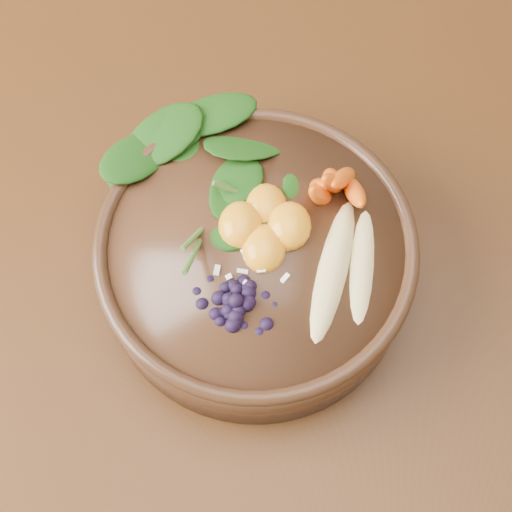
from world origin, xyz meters
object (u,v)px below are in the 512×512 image
Objects in this scene: dining_table at (461,212)px; banana_halves at (349,261)px; stoneware_bowl at (256,261)px; carrot_cluster at (342,165)px; kale_heap at (231,161)px; blueberry_pile at (235,295)px; mandarin_cluster at (265,218)px.

dining_table is 0.26m from banana_halves.
carrot_cluster is at bearing 41.83° from stoneware_bowl.
stoneware_bowl is at bearing -67.61° from kale_heap.
blueberry_pile reaches higher than stoneware_bowl.
mandarin_cluster is (-0.07, 0.03, 0.00)m from banana_halves.
kale_heap is 1.42× the size of blueberry_pile.
dining_table is at bearing 17.26° from kale_heap.
dining_table is at bearing 42.78° from carrot_cluster.
stoneware_bowl is 0.09m from banana_halves.
dining_table is at bearing 62.28° from banana_halves.
dining_table is 23.09× the size of carrot_cluster.
dining_table is 13.79× the size of blueberry_pile.
mandarin_cluster reaches higher than stoneware_bowl.
kale_heap reaches higher than blueberry_pile.
carrot_cluster reaches higher than stoneware_bowl.
kale_heap is at bearing 112.39° from stoneware_bowl.
carrot_cluster reaches higher than banana_halves.
blueberry_pile reaches higher than dining_table.
blueberry_pile is (-0.07, -0.11, -0.02)m from carrot_cluster.
kale_heap is at bearing -162.74° from dining_table.
banana_halves is at bearing -24.23° from mandarin_cluster.
carrot_cluster is at bearing -151.70° from dining_table.
carrot_cluster is at bearing 35.71° from mandarin_cluster.
carrot_cluster is at bearing 113.06° from banana_halves.
kale_heap is (-0.23, -0.07, 0.18)m from dining_table.
carrot_cluster reaches higher than mandarin_cluster.
stoneware_bowl is 0.05m from mandarin_cluster.
dining_table is 0.29m from mandarin_cluster.
banana_halves is (0.07, -0.01, 0.05)m from stoneware_bowl.
stoneware_bowl is 3.15× the size of mandarin_cluster.
carrot_cluster is (0.09, -0.01, 0.02)m from kale_heap.
kale_heap is 0.12m from banana_halves.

